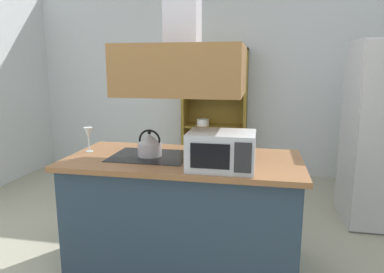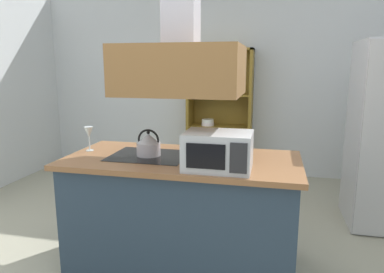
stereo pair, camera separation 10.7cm
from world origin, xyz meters
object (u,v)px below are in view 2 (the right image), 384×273
object	(u,v)px
kettle	(149,145)
wine_glass_on_counter	(89,133)
microwave	(218,151)
dish_cabinet	(220,120)
cutting_board	(205,153)

from	to	relation	value
kettle	wine_glass_on_counter	bearing A→B (deg)	175.25
kettle	microwave	distance (m)	0.64
dish_cabinet	cutting_board	size ratio (longest dim) A/B	5.41
cutting_board	microwave	xyz separation A→B (m)	(0.17, -0.39, 0.12)
kettle	cutting_board	world-z (taller)	kettle
dish_cabinet	wine_glass_on_counter	size ratio (longest dim) A/B	8.93
dish_cabinet	microwave	bearing A→B (deg)	-81.66
dish_cabinet	cutting_board	bearing A→B (deg)	-84.38
kettle	cutting_board	distance (m)	0.46
kettle	cutting_board	bearing A→B (deg)	19.46
cutting_board	microwave	bearing A→B (deg)	-66.38
dish_cabinet	microwave	size ratio (longest dim) A/B	4.00
cutting_board	wine_glass_on_counter	size ratio (longest dim) A/B	1.65
microwave	wine_glass_on_counter	bearing A→B (deg)	166.01
kettle	microwave	bearing A→B (deg)	-21.82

